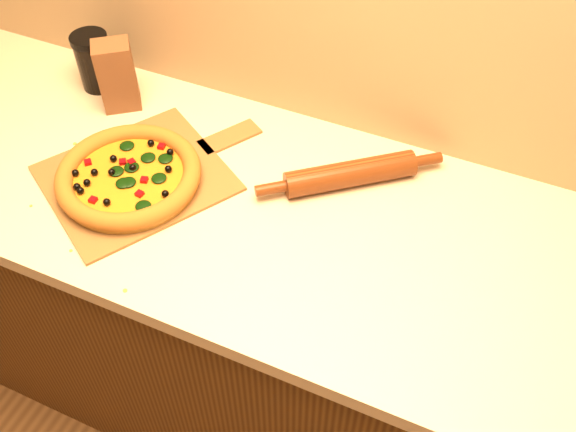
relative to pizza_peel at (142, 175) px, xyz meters
The scene contains 8 objects.
cabinet 0.60m from the pizza_peel, ahead, with size 2.80×0.65×0.86m, color #40240D.
countertop 0.37m from the pizza_peel, ahead, with size 2.84×0.68×0.04m, color beige.
pizza_peel is the anchor object (origin of this frame).
pizza 0.04m from the pizza_peel, 103.74° to the right, with size 0.32×0.32×0.05m.
bottle_cap 0.05m from the pizza_peel, 135.15° to the right, with size 0.03×0.03×0.01m, color black.
rolling_pin 0.47m from the pizza_peel, 21.31° to the left, with size 0.36×0.29×0.06m.
paper_bag 0.29m from the pizza_peel, 132.30° to the left, with size 0.09×0.07×0.18m, color brown.
dark_jar 0.38m from the pizza_peel, 139.19° to the left, with size 0.09×0.09×0.15m.
Camera 1 is at (0.35, 0.59, 1.93)m, focal length 40.00 mm.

